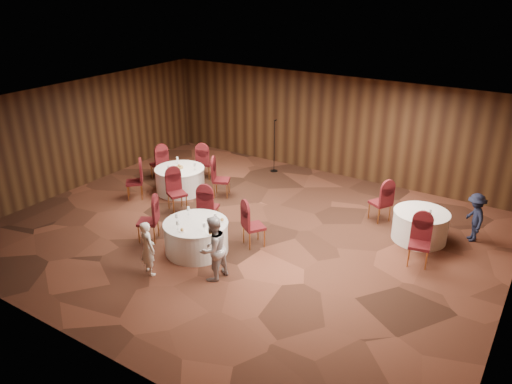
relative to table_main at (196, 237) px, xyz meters
The scene contains 15 objects.
ground 1.48m from the table_main, 71.29° to the left, with size 12.00×12.00×0.00m, color black.
room_shell 2.14m from the table_main, 71.29° to the left, with size 12.00×12.00×12.00m.
table_main is the anchor object (origin of this frame).
table_left 3.65m from the table_main, 136.53° to the left, with size 1.47×1.47×0.74m.
table_right 5.44m from the table_main, 38.68° to the left, with size 1.34×1.34×0.74m.
chairs_main 0.75m from the table_main, 115.37° to the left, with size 3.03×2.13×1.00m.
chairs_left 3.66m from the table_main, 136.64° to the left, with size 3.14×3.06×1.00m.
chairs_right 4.88m from the table_main, 38.80° to the left, with size 2.17×2.35×1.00m.
tabletop_main 0.50m from the table_main, 32.84° to the right, with size 1.14×1.04×0.22m.
tabletop_left 3.67m from the table_main, 136.37° to the left, with size 0.86×0.76×0.22m.
tabletop_right 5.52m from the table_main, 35.49° to the left, with size 0.08×0.08×0.22m.
mic_stand 5.61m from the table_main, 101.85° to the left, with size 0.24×0.24×1.75m.
woman_a 1.36m from the table_main, 100.93° to the right, with size 0.45×0.30×1.24m, color white.
woman_b 1.30m from the table_main, 34.08° to the right, with size 0.70×0.55×1.45m, color #BABABF.
man_c 6.72m from the table_main, 37.22° to the left, with size 0.79×0.46×1.23m, color black.
Camera 1 is at (6.27, -9.25, 5.98)m, focal length 35.00 mm.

